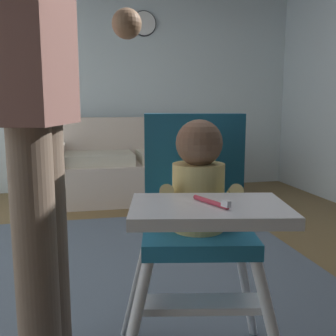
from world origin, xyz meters
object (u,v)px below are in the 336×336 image
object	(u,v)px
couch	(135,167)
high_chair	(197,203)
adult_standing	(37,114)
wall_clock	(144,23)

from	to	relation	value
couch	high_chair	distance (m)	2.89
high_chair	couch	bearing A→B (deg)	-172.02
couch	adult_standing	world-z (taller)	adult_standing
adult_standing	high_chair	bearing A→B (deg)	0.37
wall_clock	couch	bearing A→B (deg)	-111.61
adult_standing	wall_clock	bearing A→B (deg)	88.46
adult_standing	couch	bearing A→B (deg)	89.67
adult_standing	wall_clock	size ratio (longest dim) A/B	5.87
adult_standing	wall_clock	world-z (taller)	wall_clock
wall_clock	adult_standing	bearing A→B (deg)	-104.89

